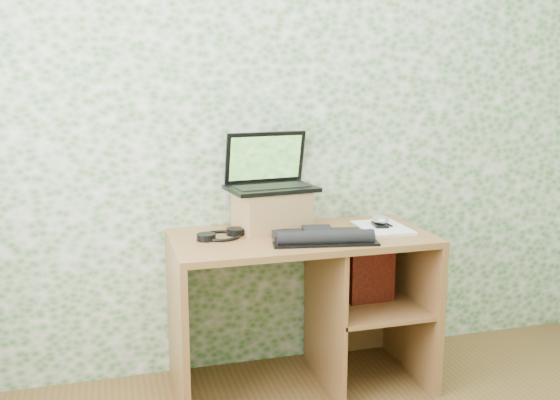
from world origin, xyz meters
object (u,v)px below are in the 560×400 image
object	(u,v)px
notepad	(383,228)
riser	(271,210)
laptop	(269,176)
keyboard	(321,236)
desk	(314,287)

from	to	relation	value
notepad	riser	bearing A→B (deg)	164.54
laptop	keyboard	world-z (taller)	laptop
riser	keyboard	size ratio (longest dim) A/B	0.67
laptop	notepad	world-z (taller)	laptop
laptop	keyboard	distance (m)	0.43
laptop	keyboard	size ratio (longest dim) A/B	0.92
riser	notepad	world-z (taller)	riser
desk	riser	world-z (taller)	riser
desk	laptop	world-z (taller)	laptop
riser	laptop	world-z (taller)	laptop
desk	notepad	bearing A→B (deg)	-5.00
laptop	desk	bearing A→B (deg)	-48.06
desk	riser	distance (m)	0.42
desk	keyboard	distance (m)	0.33
riser	notepad	bearing A→B (deg)	-15.64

